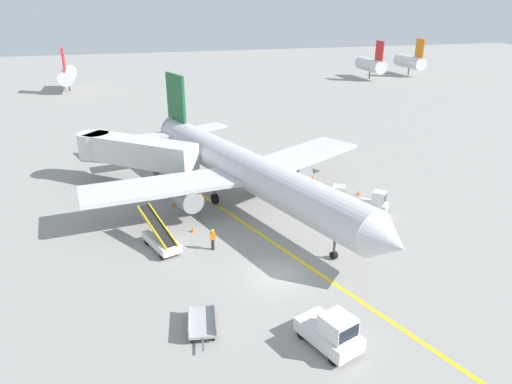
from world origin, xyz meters
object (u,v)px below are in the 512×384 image
object	(u,v)px
safety_cone_wingtip_left	(193,229)
safety_cone_nose_left	(359,193)
baggage_cart_loaded	(202,322)
safety_cone_nose_right	(313,176)
safety_cone_wingtip_right	(173,205)
baggage_tug_near_wing	(338,199)
pushback_tug	(331,332)
airliner	(243,168)
belt_loader_forward_hold	(161,239)
jet_bridge	(128,151)
ground_crew_marshaller	(213,239)
baggage_tug_by_cargo_door	(375,204)

from	to	relation	value
safety_cone_wingtip_left	safety_cone_nose_left	bearing A→B (deg)	11.44
safety_cone_wingtip_left	baggage_cart_loaded	bearing A→B (deg)	-96.27
baggage_cart_loaded	safety_cone_wingtip_left	size ratio (longest dim) A/B	8.72
safety_cone_nose_right	safety_cone_wingtip_right	size ratio (longest dim) A/B	1.00
baggage_tug_near_wing	safety_cone_wingtip_left	distance (m)	13.26
pushback_tug	safety_cone_wingtip_right	bearing A→B (deg)	105.88
baggage_tug_near_wing	safety_cone_nose_right	distance (m)	7.93
baggage_tug_near_wing	safety_cone_wingtip_right	bearing A→B (deg)	162.68
pushback_tug	safety_cone_nose_left	bearing A→B (deg)	58.86
airliner	safety_cone_nose_right	bearing A→B (deg)	27.04
airliner	safety_cone_nose_right	size ratio (longest dim) A/B	78.27
belt_loader_forward_hold	safety_cone_wingtip_right	distance (m)	7.64
pushback_tug	safety_cone_wingtip_right	size ratio (longest dim) A/B	9.15
jet_bridge	safety_cone_wingtip_right	world-z (taller)	jet_bridge
belt_loader_forward_hold	safety_cone_wingtip_right	size ratio (longest dim) A/B	11.67
safety_cone_nose_left	pushback_tug	bearing A→B (deg)	-121.14
belt_loader_forward_hold	safety_cone_wingtip_right	xyz separation A→B (m)	(1.75, 7.42, -0.56)
safety_cone_wingtip_left	baggage_tug_near_wing	bearing A→B (deg)	4.05
pushback_tug	baggage_tug_near_wing	distance (m)	18.49
airliner	ground_crew_marshaller	xyz separation A→B (m)	(-4.38, -7.73, -2.51)
safety_cone_wingtip_right	safety_cone_nose_left	bearing A→B (deg)	-6.56
safety_cone_wingtip_left	pushback_tug	bearing A→B (deg)	-72.18
baggage_cart_loaded	safety_cone_wingtip_left	distance (m)	12.31
safety_cone_nose_right	baggage_cart_loaded	bearing A→B (deg)	-126.12
baggage_tug_by_cargo_door	safety_cone_nose_left	size ratio (longest dim) A/B	6.03
baggage_tug_by_cargo_door	baggage_tug_near_wing	bearing A→B (deg)	146.70
safety_cone_nose_left	safety_cone_nose_right	world-z (taller)	same
ground_crew_marshaller	safety_cone_wingtip_left	world-z (taller)	ground_crew_marshaller
baggage_tug_by_cargo_door	safety_cone_wingtip_left	xyz separation A→B (m)	(-15.87, 0.82, -0.71)
airliner	pushback_tug	bearing A→B (deg)	-91.02
jet_bridge	safety_cone_wingtip_left	bearing A→B (deg)	-70.66
baggage_tug_by_cargo_door	belt_loader_forward_hold	world-z (taller)	belt_loader_forward_hold
baggage_tug_by_cargo_door	safety_cone_wingtip_right	distance (m)	17.92
baggage_tug_near_wing	belt_loader_forward_hold	size ratio (longest dim) A/B	0.53
airliner	safety_cone_wingtip_left	size ratio (longest dim) A/B	78.27
pushback_tug	ground_crew_marshaller	distance (m)	12.97
belt_loader_forward_hold	ground_crew_marshaller	world-z (taller)	belt_loader_forward_hold
ground_crew_marshaller	safety_cone_nose_right	world-z (taller)	ground_crew_marshaller
baggage_tug_near_wing	ground_crew_marshaller	bearing A→B (deg)	-160.74
baggage_tug_near_wing	ground_crew_marshaller	xyz separation A→B (m)	(-12.20, -4.26, -0.02)
airliner	baggage_tug_by_cargo_door	size ratio (longest dim) A/B	12.99
airliner	baggage_tug_by_cargo_door	world-z (taller)	airliner
baggage_tug_by_cargo_door	safety_cone_nose_left	bearing A→B (deg)	81.35
baggage_cart_loaded	safety_cone_wingtip_left	bearing A→B (deg)	83.73
pushback_tug	belt_loader_forward_hold	world-z (taller)	belt_loader_forward_hold
safety_cone_nose_left	airliner	bearing A→B (deg)	174.56
belt_loader_forward_hold	safety_cone_nose_left	size ratio (longest dim) A/B	11.67
jet_bridge	ground_crew_marshaller	distance (m)	16.74
baggage_cart_loaded	safety_cone_nose_right	size ratio (longest dim) A/B	8.72
baggage_tug_near_wing	safety_cone_nose_left	size ratio (longest dim) A/B	6.19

